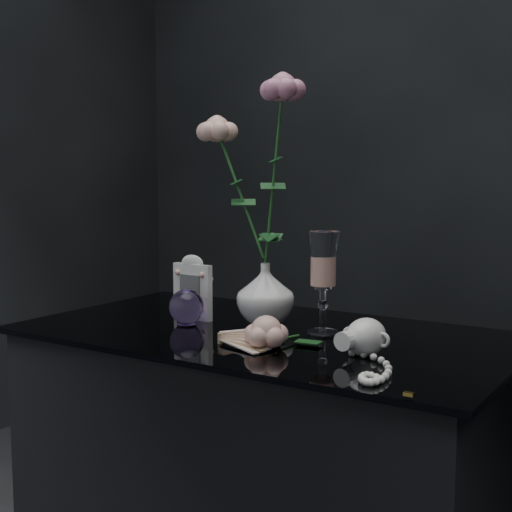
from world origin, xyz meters
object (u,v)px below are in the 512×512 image
Objects in this scene: loose_rose at (266,332)px; pearl_jar at (366,335)px; picture_frame at (193,287)px; vase at (265,293)px; paperweight at (187,307)px; wine_glass at (323,283)px.

pearl_jar reaches higher than loose_rose.
pearl_jar is at bearing -6.29° from picture_frame.
vase is 1.72× the size of paperweight.
wine_glass is (0.16, -0.03, 0.04)m from vase.
wine_glass is 2.75× the size of paperweight.
paperweight reaches higher than pearl_jar.
picture_frame is 0.33m from loose_rose.
wine_glass reaches higher than picture_frame.
picture_frame is at bearing -161.43° from vase.
vase reaches higher than paperweight.
vase is 0.63× the size of wine_glass.
vase is 0.90× the size of picture_frame.
paperweight is at bearing -177.93° from pearl_jar.
paperweight is 0.29m from loose_rose.
vase is 0.17m from picture_frame.
wine_glass reaches higher than loose_rose.
picture_frame is at bearing 175.96° from pearl_jar.
paperweight is at bearing -61.31° from picture_frame.
paperweight is at bearing -165.46° from wine_glass.
loose_rose is 0.73× the size of pearl_jar.
wine_glass is 0.33m from picture_frame.
vase reaches higher than loose_rose.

